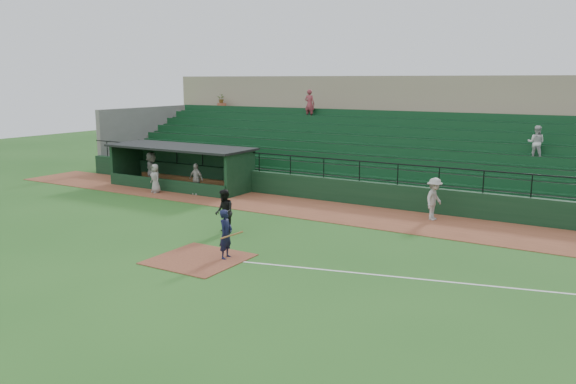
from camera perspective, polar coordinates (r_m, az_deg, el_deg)
The scene contains 12 objects.
ground at distance 21.31m, azimuth -7.02°, elevation -5.90°, with size 90.00×90.00×0.00m, color #24561C.
warning_track at distance 27.81m, azimuth 3.21°, elevation -1.79°, with size 40.00×4.00×0.03m, color brown.
home_plate_dirt at distance 20.57m, azimuth -8.75°, elevation -6.53°, with size 3.00×3.00×0.03m, color brown.
foul_line at distance 18.83m, azimuth 15.17°, elevation -8.49°, with size 18.00×0.09×0.01m, color white.
stadium_structure at distance 35.03m, azimuth 9.79°, elevation 4.51°, with size 38.00×13.08×6.40m.
dugout at distance 34.33m, azimuth -10.03°, elevation 2.74°, with size 8.90×3.20×2.42m.
batter_at_plate at distance 20.31m, azimuth -6.12°, elevation -4.15°, with size 1.05×0.72×1.76m.
umpire at distance 23.52m, azimuth -6.28°, elevation -1.96°, with size 0.89×0.69×1.83m, color black.
runner at distance 26.43m, azimuth 14.17°, elevation -0.66°, with size 1.22×0.70×1.89m, color #A8A39D.
dugout_player_a at distance 31.72m, azimuth -9.02°, elevation 1.27°, with size 0.99×0.41×1.70m, color #A59F9A.
dugout_player_b at distance 32.70m, azimuth -12.91°, elevation 1.32°, with size 0.78×0.51×1.59m, color gray.
dugout_player_c at distance 35.09m, azimuth -13.27°, elevation 2.26°, with size 1.82×0.58×1.96m, color #A7A19C.
Camera 1 is at (12.70, -15.96, 6.16)m, focal length 36.19 mm.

